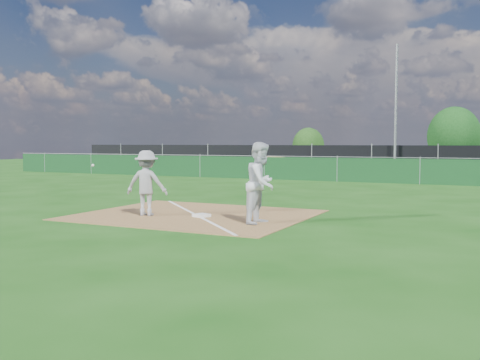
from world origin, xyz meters
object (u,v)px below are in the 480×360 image
at_px(car_left, 309,158).
at_px(tree_left, 308,146).
at_px(car_right, 440,161).
at_px(tree_mid, 454,136).
at_px(first_base, 202,215).
at_px(runner, 261,183).
at_px(play_at_first, 147,183).
at_px(light_pole, 396,110).
at_px(car_mid, 385,159).

xyz_separation_m(car_left, tree_left, (-2.19, 6.28, 0.84)).
bearing_deg(car_right, tree_mid, 6.15).
xyz_separation_m(first_base, runner, (1.85, -0.31, 0.93)).
bearing_deg(car_right, tree_left, 70.86).
bearing_deg(tree_left, car_left, -70.77).
bearing_deg(runner, tree_mid, -1.45).
bearing_deg(play_at_first, light_pole, 83.50).
bearing_deg(car_left, light_pole, -137.64).
relative_size(play_at_first, tree_mid, 0.50).
distance_m(play_at_first, car_mid, 28.09).
xyz_separation_m(car_mid, car_right, (3.88, -1.26, -0.07)).
distance_m(light_pole, play_at_first, 22.79).
xyz_separation_m(first_base, tree_left, (-8.09, 32.53, 1.63)).
bearing_deg(car_mid, car_left, 110.68).
distance_m(tree_left, tree_mid, 11.83).
height_order(first_base, tree_mid, tree_mid).
bearing_deg(tree_left, first_base, -76.03).
bearing_deg(light_pole, first_base, -92.92).
distance_m(light_pole, car_right, 5.92).
relative_size(car_left, car_right, 1.02).
height_order(car_left, tree_left, tree_left).
xyz_separation_m(car_mid, tree_mid, (4.22, 5.56, 1.69)).
relative_size(car_left, car_mid, 1.05).
bearing_deg(car_mid, tree_mid, -31.19).
xyz_separation_m(play_at_first, tree_left, (-6.66, 32.95, 0.80)).
height_order(light_pole, tree_left, light_pole).
height_order(first_base, runner, runner).
distance_m(runner, car_left, 27.66).
bearing_deg(tree_left, tree_mid, 3.33).
bearing_deg(car_right, car_mid, 81.09).
distance_m(play_at_first, car_left, 27.04).
xyz_separation_m(first_base, tree_mid, (3.69, 33.21, 2.42)).
distance_m(first_base, tree_mid, 33.50).
bearing_deg(first_base, runner, -9.39).
relative_size(first_base, car_left, 0.07).
relative_size(car_left, tree_mid, 1.02).
height_order(runner, tree_mid, tree_mid).
bearing_deg(car_mid, light_pole, -157.65).
xyz_separation_m(car_left, car_right, (9.25, 0.15, -0.14)).
height_order(car_left, car_mid, car_left).
xyz_separation_m(play_at_first, car_right, (4.78, 26.82, -0.18)).
relative_size(runner, tree_mid, 0.41).
height_order(runner, car_right, runner).
xyz_separation_m(first_base, play_at_first, (-1.43, -0.42, 0.83)).
height_order(car_left, tree_mid, tree_mid).
height_order(play_at_first, runner, runner).
relative_size(runner, car_right, 0.41).
height_order(car_right, tree_mid, tree_mid).
relative_size(play_at_first, car_mid, 0.51).
bearing_deg(tree_mid, car_right, -92.90).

